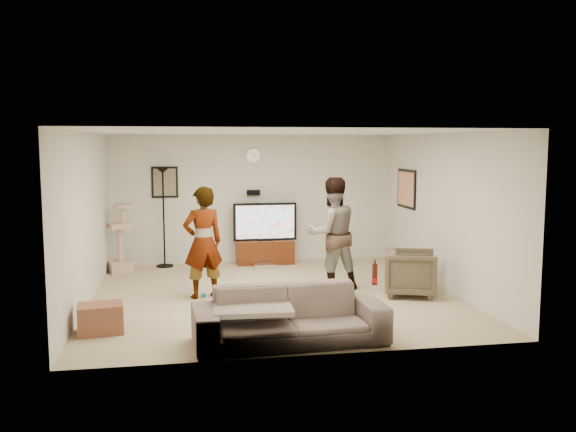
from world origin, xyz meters
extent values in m
cube|color=tan|center=(0.00, 0.00, -0.01)|extent=(5.50, 5.50, 0.02)
cube|color=white|center=(0.00, 0.00, 2.51)|extent=(5.50, 5.50, 0.02)
cube|color=silver|center=(0.00, 2.75, 1.25)|extent=(5.50, 0.04, 2.50)
cube|color=silver|center=(0.00, -2.75, 1.25)|extent=(5.50, 0.04, 2.50)
cube|color=silver|center=(-2.75, 0.00, 1.25)|extent=(0.04, 5.50, 2.50)
cube|color=silver|center=(2.75, 0.00, 1.25)|extent=(0.04, 5.50, 2.50)
cylinder|color=white|center=(0.00, 2.72, 2.10)|extent=(0.26, 0.04, 0.26)
cube|color=black|center=(0.00, 2.69, 1.38)|extent=(0.25, 0.10, 0.10)
cube|color=#736951|center=(-1.70, 2.73, 1.60)|extent=(0.42, 0.03, 0.52)
cube|color=#EC8F6D|center=(2.73, 1.60, 1.50)|extent=(0.03, 0.78, 0.62)
cube|color=#471D0B|center=(0.20, 2.50, 0.23)|extent=(1.10, 0.45, 0.46)
cube|color=silver|center=(0.13, 2.11, 0.04)|extent=(0.40, 0.30, 0.07)
cube|color=black|center=(0.20, 2.50, 0.83)|extent=(1.23, 0.08, 0.73)
cube|color=#56BEF8|center=(0.20, 2.46, 0.83)|extent=(1.13, 0.01, 0.64)
cylinder|color=black|center=(-1.73, 2.53, 0.95)|extent=(0.32, 0.32, 1.90)
cube|color=tan|center=(-2.51, 2.16, 0.63)|extent=(0.51, 0.51, 1.26)
imported|color=#A7A7A7|center=(-1.08, 0.04, 0.85)|extent=(0.71, 0.58, 1.70)
imported|color=#414CA2|center=(0.97, 0.24, 0.90)|extent=(0.97, 0.81, 1.80)
imported|color=#6F5F57|center=(-0.16, -2.28, 0.33)|extent=(2.28, 0.99, 0.65)
cube|color=#AB9A89|center=(-0.59, -2.28, 0.44)|extent=(0.94, 0.75, 0.06)
cylinder|color=#391204|center=(0.87, -2.28, 0.78)|extent=(0.06, 0.06, 0.25)
imported|color=#4E4433|center=(2.07, -0.38, 0.35)|extent=(0.97, 0.95, 0.70)
cube|color=brown|center=(-2.40, -1.50, 0.18)|extent=(0.59, 0.47, 0.36)
sphere|color=#008787|center=(-1.08, 0.03, 0.03)|extent=(0.06, 0.06, 0.06)
camera|label=1|loc=(-1.37, -9.09, 2.32)|focal=37.84mm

